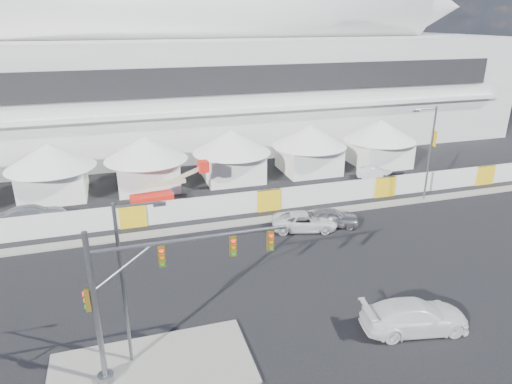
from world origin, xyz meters
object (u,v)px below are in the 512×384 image
object	(u,v)px
streetlight_median	(127,274)
sedan_silver	(332,217)
traffic_mast	(138,298)
pickup_near	(415,316)
lot_car_c	(32,215)
boom_lift	(159,195)
streetlight_curb	(429,147)
lot_car_b	(401,178)
pickup_curb	(305,221)
lot_car_a	(375,173)

from	to	relation	value
streetlight_median	sedan_silver	bearing A→B (deg)	35.44
traffic_mast	sedan_silver	bearing A→B (deg)	38.66
pickup_near	sedan_silver	bearing A→B (deg)	2.92
lot_car_c	traffic_mast	world-z (taller)	traffic_mast
pickup_near	boom_lift	bearing A→B (deg)	37.08
streetlight_curb	lot_car_b	bearing A→B (deg)	80.37
pickup_curb	lot_car_c	xyz separation A→B (m)	(-21.80, 7.90, 0.06)
pickup_near	boom_lift	distance (m)	25.54
pickup_near	streetlight_median	bearing A→B (deg)	92.05
lot_car_a	traffic_mast	xyz separation A→B (m)	(-26.31, -22.81, 3.86)
lot_car_b	streetlight_curb	size ratio (longest dim) A/B	0.42
sedan_silver	traffic_mast	size ratio (longest dim) A/B	0.48
sedan_silver	traffic_mast	distance (m)	21.32
lot_car_a	traffic_mast	size ratio (longest dim) A/B	0.42
streetlight_curb	pickup_near	bearing A→B (deg)	-127.07
lot_car_a	traffic_mast	bearing A→B (deg)	152.39
sedan_silver	traffic_mast	bearing A→B (deg)	151.17
lot_car_b	streetlight_median	world-z (taller)	streetlight_median
sedan_silver	pickup_curb	size ratio (longest dim) A/B	0.84
pickup_near	lot_car_a	world-z (taller)	pickup_near
lot_car_a	boom_lift	size ratio (longest dim) A/B	0.52
pickup_curb	lot_car_a	distance (m)	15.73
pickup_curb	traffic_mast	bearing A→B (deg)	147.88
sedan_silver	lot_car_c	world-z (taller)	lot_car_c
lot_car_b	streetlight_curb	xyz separation A→B (m)	(-0.80, -4.72, 4.62)
pickup_near	lot_car_c	size ratio (longest dim) A/B	1.09
pickup_curb	lot_car_a	xyz separation A→B (m)	(12.37, 9.71, -0.10)
pickup_curb	lot_car_c	world-z (taller)	lot_car_c
pickup_curb	lot_car_c	distance (m)	23.18
lot_car_c	sedan_silver	bearing A→B (deg)	-116.13
lot_car_b	traffic_mast	world-z (taller)	traffic_mast
lot_car_b	lot_car_a	bearing A→B (deg)	43.21
traffic_mast	boom_lift	distance (m)	22.30
streetlight_median	boom_lift	bearing A→B (deg)	80.83
lot_car_b	boom_lift	world-z (taller)	boom_lift
pickup_near	lot_car_a	size ratio (longest dim) A/B	1.54
lot_car_c	streetlight_median	xyz separation A→B (m)	(7.47, -19.82, 4.32)
streetlight_curb	pickup_curb	bearing A→B (deg)	-168.60
lot_car_b	sedan_silver	bearing A→B (deg)	126.93
sedan_silver	pickup_curb	world-z (taller)	sedan_silver
lot_car_a	lot_car_b	distance (m)	2.93
sedan_silver	pickup_near	size ratio (longest dim) A/B	0.75
lot_car_b	pickup_curb	bearing A→B (deg)	122.30
sedan_silver	streetlight_curb	size ratio (longest dim) A/B	0.50
lot_car_a	lot_car_b	size ratio (longest dim) A/B	1.03
pickup_curb	lot_car_a	world-z (taller)	pickup_curb
sedan_silver	lot_car_b	xyz separation A→B (m)	(11.74, 7.40, -0.12)
pickup_curb	traffic_mast	distance (m)	19.49
lot_car_c	streetlight_median	bearing A→B (deg)	-167.46
lot_car_b	streetlight_curb	distance (m)	6.65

